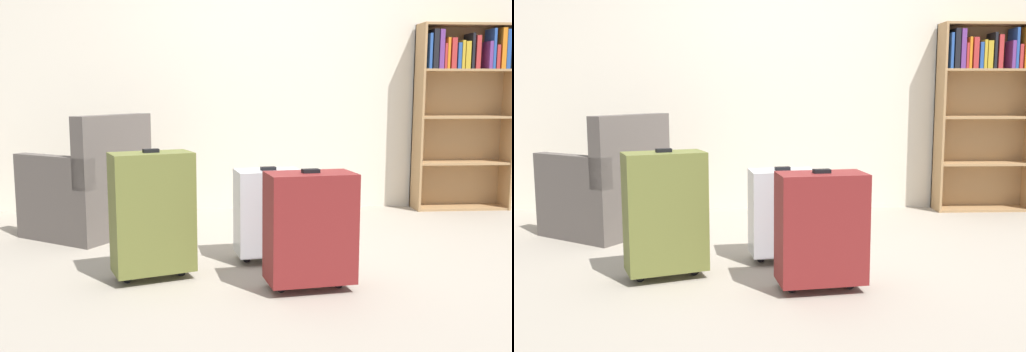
# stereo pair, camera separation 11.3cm
# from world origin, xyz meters

# --- Properties ---
(ground_plane) EXTENTS (10.34, 10.34, 0.00)m
(ground_plane) POSITION_xyz_m (0.00, 0.00, 0.00)
(ground_plane) COLOR #9E9384
(back_wall) EXTENTS (5.91, 0.10, 2.60)m
(back_wall) POSITION_xyz_m (0.00, 1.93, 1.30)
(back_wall) COLOR beige
(back_wall) RESTS_ON ground
(bookshelf) EXTENTS (0.85, 0.26, 1.65)m
(bookshelf) POSITION_xyz_m (1.81, 1.76, 1.00)
(bookshelf) COLOR #A87F51
(bookshelf) RESTS_ON ground
(armchair) EXTENTS (0.97, 0.97, 0.90)m
(armchair) POSITION_xyz_m (-1.35, 0.98, 0.32)
(armchair) COLOR #59514C
(armchair) RESTS_ON ground
(mug) EXTENTS (0.12, 0.08, 0.10)m
(mug) POSITION_xyz_m (-0.89, 0.86, 0.05)
(mug) COLOR white
(mug) RESTS_ON ground
(suitcase_silver) EXTENTS (0.44, 0.31, 0.60)m
(suitcase_silver) POSITION_xyz_m (-0.08, 0.19, 0.31)
(suitcase_silver) COLOR #B7BABF
(suitcase_silver) RESTS_ON ground
(suitcase_olive) EXTENTS (0.50, 0.38, 0.75)m
(suitcase_olive) POSITION_xyz_m (-0.77, -0.14, 0.39)
(suitcase_olive) COLOR brown
(suitcase_olive) RESTS_ON ground
(suitcase_dark_red) EXTENTS (0.50, 0.32, 0.66)m
(suitcase_dark_red) POSITION_xyz_m (0.09, -0.38, 0.34)
(suitcase_dark_red) COLOR maroon
(suitcase_dark_red) RESTS_ON ground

